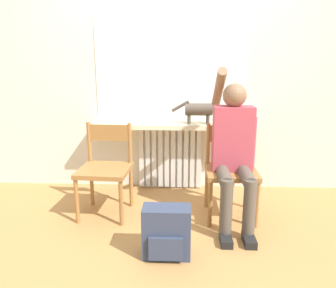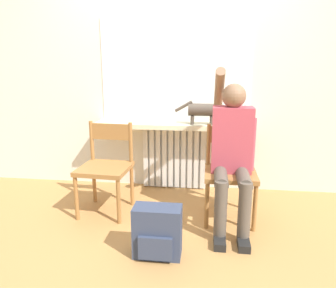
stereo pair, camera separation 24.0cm
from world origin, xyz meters
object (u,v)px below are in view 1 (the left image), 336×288
person (234,148)px  cat (201,110)px  backpack (166,232)px  chair_right (231,169)px  chair_left (105,167)px

person → cat: size_ratio=2.66×
person → backpack: size_ratio=3.54×
chair_right → cat: bearing=114.4°
chair_left → cat: bearing=34.6°
chair_right → person: (0.00, -0.11, 0.23)m
chair_right → backpack: size_ratio=2.19×
chair_right → cat: 0.74m
chair_left → person: (1.13, -0.11, 0.23)m
chair_right → backpack: bearing=-128.5°
backpack → chair_left: bearing=130.6°
cat → person: bearing=-69.1°
cat → backpack: cat is taller
chair_left → cat: 1.13m
chair_right → backpack: (-0.54, -0.69, -0.26)m
chair_left → backpack: 0.94m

